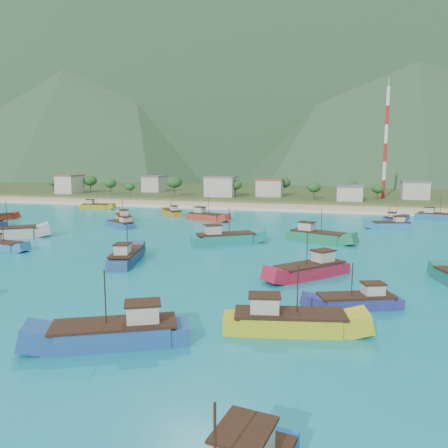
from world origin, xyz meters
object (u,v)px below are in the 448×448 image
(boat_14, at_px, (357,303))
(boat_29, at_px, (395,219))
(boat_12, at_px, (127,257))
(boat_30, at_px, (172,213))
(boat_26, at_px, (95,207))
(boat_1, at_px, (2,233))
(boat_10, at_px, (317,237))
(boat_13, at_px, (1,246))
(boat_19, at_px, (206,217))
(boat_21, at_px, (391,225))
(boat_2, at_px, (121,225))
(boat_6, at_px, (118,335))
(boat_22, at_px, (287,323))
(boat_9, at_px, (224,239))
(radio_tower, at_px, (386,143))
(boat_24, at_px, (437,217))
(boat_8, at_px, (123,218))
(boat_17, at_px, (311,271))

(boat_14, bearing_deg, boat_29, -29.74)
(boat_12, relative_size, boat_30, 1.30)
(boat_26, bearing_deg, boat_29, 81.32)
(boat_1, relative_size, boat_10, 1.08)
(boat_1, xyz_separation_m, boat_13, (8.01, -8.85, -0.49))
(boat_19, relative_size, boat_21, 1.19)
(boat_14, height_order, boat_19, boat_19)
(boat_19, relative_size, boat_30, 1.30)
(boat_2, relative_size, boat_6, 0.73)
(boat_1, height_order, boat_14, boat_1)
(boat_2, distance_m, boat_22, 70.43)
(boat_19, height_order, boat_22, boat_22)
(boat_6, distance_m, boat_9, 46.46)
(boat_10, bearing_deg, boat_13, -45.09)
(boat_19, bearing_deg, boat_26, -90.48)
(boat_10, xyz_separation_m, boat_29, (17.45, 34.72, -0.39))
(radio_tower, xyz_separation_m, boat_19, (-48.33, -64.43, -21.03))
(boat_12, relative_size, boat_24, 1.06)
(boat_12, relative_size, boat_21, 1.19)
(boat_8, xyz_separation_m, boat_21, (66.11, 6.51, -0.12))
(radio_tower, xyz_separation_m, boat_29, (-0.37, -52.72, -21.34))
(boat_6, height_order, boat_8, boat_6)
(boat_10, distance_m, boat_19, 38.21)
(radio_tower, relative_size, boat_13, 4.28)
(boat_29, height_order, boat_30, boat_30)
(boat_24, relative_size, boat_30, 1.23)
(radio_tower, height_order, boat_14, radio_tower)
(boat_10, height_order, boat_19, boat_10)
(boat_9, bearing_deg, boat_12, -61.59)
(boat_1, height_order, boat_12, boat_1)
(boat_17, distance_m, boat_30, 72.68)
(radio_tower, bearing_deg, boat_2, -127.85)
(boat_19, bearing_deg, boat_29, 123.21)
(radio_tower, height_order, boat_6, radio_tower)
(boat_14, bearing_deg, boat_6, 106.18)
(boat_8, bearing_deg, boat_29, -18.98)
(boat_17, xyz_separation_m, boat_22, (-0.48, -20.17, 0.00))
(boat_21, distance_m, boat_29, 13.10)
(boat_12, distance_m, boat_24, 87.64)
(boat_6, height_order, boat_30, boat_6)
(radio_tower, height_order, boat_17, radio_tower)
(boat_1, relative_size, boat_30, 1.50)
(boat_9, distance_m, boat_21, 43.55)
(boat_1, bearing_deg, boat_10, 65.71)
(boat_22, distance_m, boat_26, 113.79)
(boat_6, relative_size, boat_10, 0.98)
(boat_26, bearing_deg, boat_30, 68.49)
(radio_tower, xyz_separation_m, boat_9, (-34.37, -95.14, -20.91))
(boat_14, distance_m, boat_17, 12.89)
(boat_2, distance_m, boat_19, 23.19)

